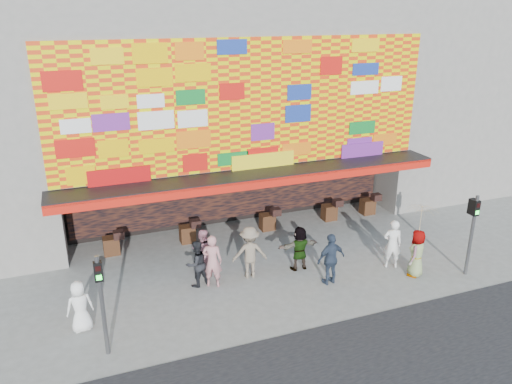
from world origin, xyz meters
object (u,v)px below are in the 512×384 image
signal_left (101,295)px  ped_h (392,244)px  ped_a (80,306)px  parasol (421,219)px  ped_b (212,261)px  signal_right (473,227)px  ped_e (331,259)px  ped_f (300,248)px  ped_i (203,251)px  ped_d (250,252)px  ped_g (417,253)px  ped_c (197,264)px

signal_left → ped_h: (10.20, 1.41, -0.93)m
ped_a → ped_h: bearing=171.3°
ped_h → parasol: (0.44, -0.83, 1.26)m
ped_b → ped_h: bearing=-163.9°
signal_right → ped_a: (-13.00, 1.38, -1.06)m
ped_e → ped_f: bearing=-74.0°
ped_a → ped_b: bearing=-175.0°
signal_left → ped_i: 5.19m
ped_d → parasol: size_ratio=0.98×
ped_d → ped_i: ped_d is taller
signal_left → ped_g: 10.71m
ped_h → parasol: bearing=140.5°
ped_b → ped_c: (-0.49, 0.21, -0.11)m
ped_d → ped_g: size_ratio=1.09×
ped_e → ped_f: ped_e is taller
ped_e → ped_f: (-0.57, 1.29, -0.10)m
ped_a → ped_e: size_ratio=0.86×
ped_b → ped_e: size_ratio=1.02×
signal_right → signal_left: bearing=180.0°
ped_d → parasol: 6.01m
ped_a → ped_d: (5.71, 1.20, 0.15)m
ped_b → parasol: (6.93, -1.86, 1.25)m
ped_e → ped_g: size_ratio=1.07×
ped_f → ped_h: bearing=162.8°
parasol → ped_d: bearing=160.2°
ped_d → ped_e: (2.44, -1.40, -0.02)m
signal_left → ped_b: (3.71, 2.44, -0.92)m
signal_left → ped_a: bearing=113.4°
ped_c → signal_right: bearing=144.2°
ped_e → parasol: (3.09, -0.59, 1.27)m
signal_left → ped_a: (-0.60, 1.38, -1.06)m
ped_b → ped_d: size_ratio=0.99×
signal_left → ped_g: signal_left is taller
ped_b → ped_e: (3.84, -1.26, -0.01)m
signal_left → ped_e: 7.70m
signal_right → ped_f: 6.04m
signal_left → ped_h: bearing=7.9°
ped_i → signal_left: bearing=75.1°
signal_left → ped_c: (3.22, 2.66, -1.03)m
ped_b → parasol: parasol is taller
ped_b → ped_g: 7.18m
ped_c → parasol: parasol is taller
ped_d → ped_e: ped_d is taller
ped_c → ped_d: 1.89m
signal_right → parasol: bearing=161.5°
signal_right → ped_g: signal_right is taller
ped_f → parasol: size_ratio=0.86×
ped_f → ped_i: bearing=-16.7°
ped_d → ped_i: bearing=-23.5°
signal_right → ped_e: signal_right is taller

